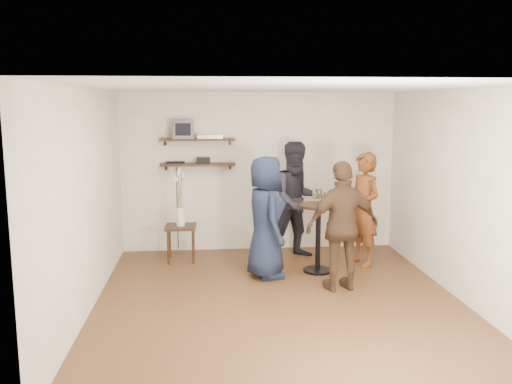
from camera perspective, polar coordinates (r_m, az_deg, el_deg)
The scene contains 18 objects.
room at distance 6.49m, azimuth 2.49°, elevation -0.61°, with size 4.58×5.08×2.68m.
shelf_upper at distance 8.73m, azimuth -6.18°, elevation 5.52°, with size 1.20×0.25×0.04m, color black.
shelf_lower at distance 8.76m, azimuth -6.13°, elevation 2.91°, with size 1.20×0.25×0.04m, color black.
crt_monitor at distance 8.72m, azimuth -7.66°, elevation 6.60°, with size 0.32×0.30×0.30m, color #59595B.
dvd_deck at distance 8.72m, azimuth -4.87°, elevation 5.86°, with size 0.40×0.24×0.06m, color silver.
radio at distance 8.75m, azimuth -5.58°, elevation 3.36°, with size 0.22×0.10×0.10m, color black.
power_strip at distance 8.82m, azimuth -8.50°, elevation 3.12°, with size 0.30×0.05×0.03m, color black.
side_table at distance 8.45m, azimuth -7.91°, elevation -4.14°, with size 0.48×0.48×0.56m.
vase_lilies at distance 8.37m, azimuth -7.98°, elevation -1.58°, with size 0.19×0.19×0.93m.
drinks_table at distance 7.85m, azimuth 6.57°, elevation -3.85°, with size 0.54×0.54×0.99m.
wine_glass_fl at distance 7.72m, azimuth 6.18°, elevation -0.41°, with size 0.06×0.06×0.19m.
wine_glass_fr at distance 7.73m, azimuth 7.12°, elevation -0.43°, with size 0.06×0.06×0.19m.
wine_glass_bl at distance 7.81m, azimuth 6.27°, elevation -0.17°, with size 0.07×0.07×0.21m.
wine_glass_br at distance 7.76m, azimuth 6.77°, elevation -0.31°, with size 0.07×0.07×0.20m.
person_plaid at distance 8.26m, azimuth 11.25°, elevation -1.79°, with size 0.62×0.41×1.71m, color #A91313.
person_dark at distance 8.51m, azimuth 4.37°, elevation -0.86°, with size 0.89×0.70×1.84m, color black.
person_navy at distance 7.53m, azimuth 1.02°, elevation -2.68°, with size 0.83×0.54×1.71m, color #151C30.
person_brown at distance 7.10m, azimuth 9.12°, elevation -3.57°, with size 1.00×0.41×1.70m, color #422C1C.
Camera 1 is at (-0.88, -6.33, 2.41)m, focal length 38.00 mm.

